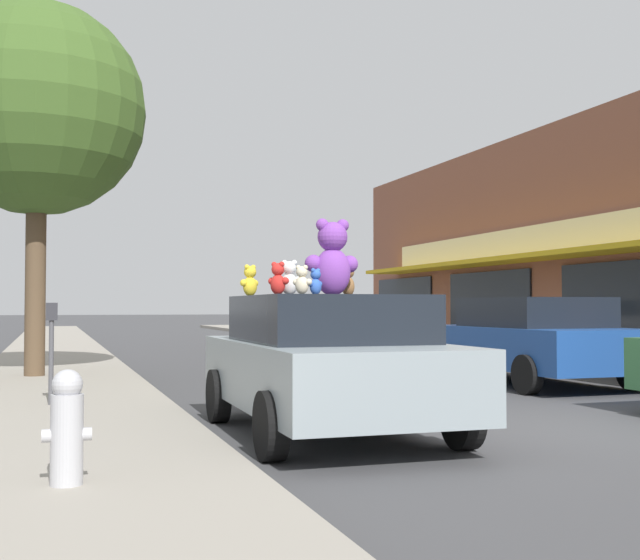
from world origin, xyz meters
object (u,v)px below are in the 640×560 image
(teddy_bear_brown, at_px, (348,281))
(teddy_bear_giant, at_px, (332,259))
(teddy_bear_red, at_px, (278,279))
(parked_car_far_right, at_px, (356,326))
(plush_art_car, at_px, (327,361))
(parking_meter, at_px, (51,340))
(fire_hydrant, at_px, (67,427))
(teddy_bear_cream, at_px, (302,280))
(parked_car_far_center, at_px, (534,339))
(teddy_bear_white, at_px, (289,278))
(teddy_bear_blue, at_px, (315,282))
(street_tree, at_px, (37,110))
(teddy_bear_yellow, at_px, (250,281))

(teddy_bear_brown, bearing_deg, teddy_bear_giant, -17.26)
(teddy_bear_red, bearing_deg, parked_car_far_right, -63.15)
(plush_art_car, relative_size, parking_meter, 3.23)
(fire_hydrant, bearing_deg, parking_meter, 91.25)
(plush_art_car, xyz_separation_m, teddy_bear_brown, (0.43, 0.50, 0.88))
(teddy_bear_brown, height_order, parked_car_far_right, teddy_bear_brown)
(teddy_bear_cream, bearing_deg, parked_car_far_right, -67.48)
(plush_art_car, height_order, parked_car_far_center, parked_car_far_center)
(teddy_bear_brown, relative_size, parked_car_far_center, 0.09)
(teddy_bear_white, xyz_separation_m, parked_car_far_center, (5.74, 4.23, -0.87))
(teddy_bear_blue, relative_size, street_tree, 0.04)
(teddy_bear_red, bearing_deg, street_tree, -20.04)
(teddy_bear_white, distance_m, parking_meter, 3.56)
(parked_car_far_right, height_order, parking_meter, parked_car_far_right)
(plush_art_car, height_order, teddy_bear_brown, teddy_bear_brown)
(parked_car_far_right, distance_m, street_tree, 10.96)
(teddy_bear_giant, relative_size, parking_meter, 0.68)
(parked_car_far_right, bearing_deg, parked_car_far_center, -90.00)
(teddy_bear_cream, height_order, parked_car_far_center, teddy_bear_cream)
(teddy_bear_red, relative_size, street_tree, 0.05)
(street_tree, bearing_deg, fire_hydrant, -87.65)
(plush_art_car, xyz_separation_m, fire_hydrant, (-2.73, -2.41, -0.24))
(teddy_bear_giant, bearing_deg, teddy_bear_cream, 56.26)
(parked_car_far_right, bearing_deg, teddy_bear_white, -113.93)
(fire_hydrant, bearing_deg, street_tree, 92.35)
(teddy_bear_red, xyz_separation_m, teddy_bear_blue, (0.39, -0.04, -0.03))
(teddy_bear_white, bearing_deg, teddy_bear_blue, 167.80)
(teddy_bear_brown, relative_size, parked_car_far_right, 0.08)
(teddy_bear_giant, height_order, street_tree, street_tree)
(teddy_bear_red, relative_size, teddy_bear_yellow, 0.92)
(teddy_bear_cream, bearing_deg, teddy_bear_blue, -77.14)
(teddy_bear_cream, bearing_deg, teddy_bear_giant, -77.58)
(teddy_bear_yellow, bearing_deg, teddy_bear_white, 67.12)
(teddy_bear_blue, bearing_deg, parked_car_far_center, -171.45)
(teddy_bear_white, bearing_deg, parked_car_far_right, -92.04)
(teddy_bear_blue, bearing_deg, teddy_bear_giant, -153.61)
(teddy_bear_red, distance_m, teddy_bear_yellow, 1.16)
(teddy_bear_giant, bearing_deg, teddy_bear_yellow, -38.12)
(teddy_bear_red, bearing_deg, teddy_bear_cream, 153.81)
(parked_car_far_center, bearing_deg, parked_car_far_right, 90.00)
(teddy_bear_white, xyz_separation_m, parked_car_far_right, (5.74, 12.92, -0.85))
(plush_art_car, height_order, parking_meter, plush_art_car)
(parked_car_far_right, relative_size, street_tree, 0.66)
(teddy_bear_cream, bearing_deg, teddy_bear_red, -31.66)
(parked_car_far_center, height_order, fire_hydrant, parked_car_far_center)
(teddy_bear_giant, bearing_deg, plush_art_car, 56.84)
(teddy_bear_brown, height_order, parking_meter, teddy_bear_brown)
(parking_meter, bearing_deg, teddy_bear_white, -47.95)
(parked_car_far_center, xyz_separation_m, street_tree, (-8.35, 2.87, 4.09))
(fire_hydrant, relative_size, parking_meter, 0.62)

